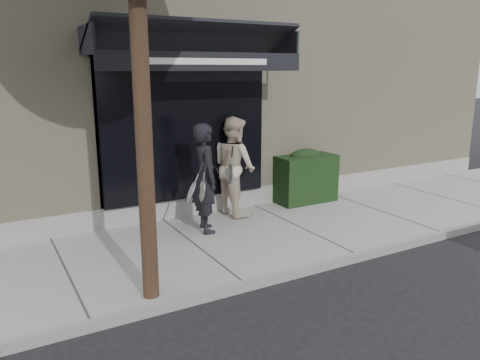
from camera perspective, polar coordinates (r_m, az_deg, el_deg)
ground at (r=8.64m, az=6.92°, el=-6.28°), size 80.00×80.00×0.00m
sidewalk at (r=8.62m, az=6.93°, el=-5.90°), size 20.00×3.00×0.12m
curb at (r=7.51m, az=14.02°, el=-9.10°), size 20.00×0.10×0.14m
building_facade at (r=12.47m, az=-6.67°, el=12.58°), size 14.30×8.04×5.64m
hedge at (r=10.05m, az=7.87°, el=0.42°), size 1.30×0.70×1.14m
pedestrian_front at (r=8.04m, az=-4.22°, el=0.23°), size 0.81×0.85×1.90m
pedestrian_back at (r=8.99m, az=-0.70°, el=1.72°), size 0.81×1.03×1.91m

